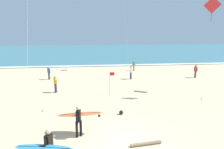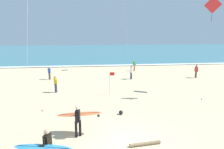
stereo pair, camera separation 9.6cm
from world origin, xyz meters
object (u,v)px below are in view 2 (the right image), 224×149
(surfer_trailing, at_px, (45,147))
(bystander_blue_top, at_px, (49,73))
(kite_diamond_scarlet_low, at_px, (213,7))
(surfer_lead, at_px, (79,117))
(bystander_yellow_top, at_px, (56,84))
(lifeguard_flag, at_px, (110,81))
(driftwood_log, at_px, (145,144))
(bystander_white_top, at_px, (131,72))
(bystander_green_top, at_px, (134,65))
(beach_ball, at_px, (121,112))
(bystander_red_top, at_px, (196,71))

(surfer_trailing, xyz_separation_m, bystander_blue_top, (-2.90, 16.46, -0.24))
(kite_diamond_scarlet_low, height_order, bystander_blue_top, kite_diamond_scarlet_low)
(surfer_lead, relative_size, bystander_yellow_top, 1.59)
(lifeguard_flag, bearing_deg, driftwood_log, -84.45)
(surfer_trailing, distance_m, bystander_blue_top, 16.71)
(bystander_white_top, bearing_deg, bystander_green_top, 73.00)
(bystander_yellow_top, bearing_deg, kite_diamond_scarlet_low, -4.97)
(surfer_trailing, xyz_separation_m, kite_diamond_scarlet_low, (12.66, 9.75, 6.56))
(bystander_yellow_top, height_order, beach_ball, bystander_yellow_top)
(driftwood_log, bearing_deg, bystander_yellow_top, 120.75)
(kite_diamond_scarlet_low, height_order, bystander_red_top, kite_diamond_scarlet_low)
(surfer_trailing, bearing_deg, bystander_yellow_top, 96.86)
(bystander_white_top, height_order, bystander_blue_top, same)
(surfer_lead, relative_size, lifeguard_flag, 1.21)
(bystander_green_top, bearing_deg, driftwood_log, -101.40)
(bystander_green_top, xyz_separation_m, lifeguard_flag, (-4.70, -10.99, 0.45))
(bystander_yellow_top, xyz_separation_m, bystander_green_top, (9.63, 9.67, 0.00))
(bystander_white_top, relative_size, driftwood_log, 1.01)
(bystander_red_top, distance_m, bystander_blue_top, 17.74)
(surfer_lead, height_order, bystander_red_top, surfer_lead)
(bystander_blue_top, relative_size, beach_ball, 5.68)
(bystander_yellow_top, bearing_deg, beach_ball, -48.14)
(bystander_blue_top, bearing_deg, bystander_red_top, -3.65)
(lifeguard_flag, height_order, driftwood_log, lifeguard_flag)
(bystander_red_top, bearing_deg, beach_ball, -137.31)
(bystander_red_top, height_order, lifeguard_flag, lifeguard_flag)
(kite_diamond_scarlet_low, relative_size, bystander_blue_top, 5.36)
(bystander_yellow_top, height_order, bystander_green_top, same)
(beach_ball, relative_size, driftwood_log, 0.18)
(kite_diamond_scarlet_low, xyz_separation_m, bystander_green_top, (-4.35, 10.89, -6.80))
(surfer_trailing, height_order, bystander_green_top, surfer_trailing)
(bystander_blue_top, bearing_deg, bystander_green_top, 20.48)
(driftwood_log, bearing_deg, beach_ball, 98.44)
(bystander_red_top, height_order, beach_ball, bystander_red_top)
(bystander_red_top, xyz_separation_m, bystander_blue_top, (-17.70, 1.13, 0.00))
(bystander_yellow_top, relative_size, driftwood_log, 1.01)
(surfer_lead, relative_size, bystander_red_top, 1.59)
(kite_diamond_scarlet_low, relative_size, beach_ball, 30.45)
(surfer_lead, distance_m, bystander_yellow_top, 8.58)
(bystander_white_top, xyz_separation_m, driftwood_log, (-2.33, -14.18, -0.73))
(bystander_white_top, bearing_deg, surfer_trailing, -113.48)
(beach_ball, bearing_deg, driftwood_log, -81.56)
(bystander_white_top, height_order, lifeguard_flag, lifeguard_flag)
(kite_diamond_scarlet_low, xyz_separation_m, bystander_red_top, (2.14, 5.57, -6.80))
(bystander_white_top, xyz_separation_m, bystander_blue_top, (-9.64, 0.94, 0.00))
(bystander_blue_top, bearing_deg, surfer_lead, -73.49)
(surfer_lead, xyz_separation_m, bystander_white_top, (5.58, 12.75, -0.24))
(driftwood_log, bearing_deg, bystander_white_top, 80.69)
(lifeguard_flag, bearing_deg, kite_diamond_scarlet_low, 0.61)
(kite_diamond_scarlet_low, distance_m, bystander_red_top, 9.05)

